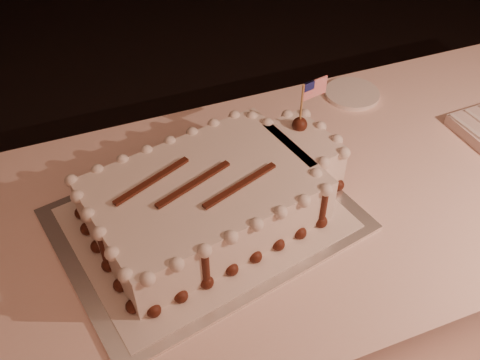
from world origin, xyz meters
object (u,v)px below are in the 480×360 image
object	(u,v)px
banquet_table	(260,299)
sheet_cake	(217,194)
cake_board	(206,219)
side_plate	(352,94)

from	to	relation	value
banquet_table	sheet_cake	world-z (taller)	sheet_cake
cake_board	side_plate	xyz separation A→B (m)	(0.53, 0.30, 0.00)
side_plate	sheet_cake	bearing A→B (deg)	-149.86
cake_board	side_plate	size ratio (longest dim) A/B	3.99
banquet_table	side_plate	size ratio (longest dim) A/B	15.78
cake_board	sheet_cake	world-z (taller)	sheet_cake
cake_board	sheet_cake	distance (m)	0.07
sheet_cake	banquet_table	bearing A→B (deg)	-3.91
sheet_cake	side_plate	size ratio (longest dim) A/B	3.90
cake_board	sheet_cake	xyz separation A→B (m)	(0.03, 0.01, 0.06)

